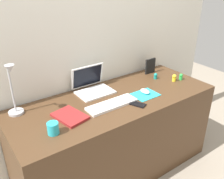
{
  "coord_description": "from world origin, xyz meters",
  "views": [
    {
      "loc": [
        -1.05,
        -1.42,
        1.69
      ],
      "look_at": [
        -0.03,
        0.0,
        0.83
      ],
      "focal_mm": 39.66,
      "sensor_mm": 36.0,
      "label": 1
    }
  ],
  "objects_px": {
    "notebook_pad": "(70,116)",
    "toy_figurine_teal": "(156,76)",
    "desk_lamp": "(13,91)",
    "laptop": "(92,85)",
    "keyboard": "(112,104)",
    "toy_figurine_green": "(181,77)",
    "picture_frame": "(150,66)",
    "mouse": "(145,91)",
    "cell_phone": "(137,104)",
    "coffee_mug": "(53,128)",
    "toy_figurine_yellow": "(174,78)"
  },
  "relations": [
    {
      "from": "desk_lamp",
      "to": "picture_frame",
      "type": "distance_m",
      "value": 1.33
    },
    {
      "from": "keyboard",
      "to": "notebook_pad",
      "type": "distance_m",
      "value": 0.34
    },
    {
      "from": "toy_figurine_teal",
      "to": "cell_phone",
      "type": "bearing_deg",
      "value": -149.06
    },
    {
      "from": "desk_lamp",
      "to": "notebook_pad",
      "type": "bearing_deg",
      "value": -40.68
    },
    {
      "from": "notebook_pad",
      "to": "picture_frame",
      "type": "distance_m",
      "value": 1.07
    },
    {
      "from": "cell_phone",
      "to": "coffee_mug",
      "type": "distance_m",
      "value": 0.68
    },
    {
      "from": "laptop",
      "to": "toy_figurine_green",
      "type": "distance_m",
      "value": 0.86
    },
    {
      "from": "mouse",
      "to": "cell_phone",
      "type": "bearing_deg",
      "value": -148.5
    },
    {
      "from": "toy_figurine_yellow",
      "to": "notebook_pad",
      "type": "bearing_deg",
      "value": -179.98
    },
    {
      "from": "cell_phone",
      "to": "toy_figurine_yellow",
      "type": "xyz_separation_m",
      "value": [
        0.57,
        0.14,
        0.03
      ]
    },
    {
      "from": "toy_figurine_green",
      "to": "cell_phone",
      "type": "bearing_deg",
      "value": -169.02
    },
    {
      "from": "picture_frame",
      "to": "toy_figurine_teal",
      "type": "xyz_separation_m",
      "value": [
        -0.06,
        -0.14,
        -0.05
      ]
    },
    {
      "from": "desk_lamp",
      "to": "toy_figurine_yellow",
      "type": "relative_size",
      "value": 5.83
    },
    {
      "from": "cell_phone",
      "to": "notebook_pad",
      "type": "bearing_deg",
      "value": 140.88
    },
    {
      "from": "desk_lamp",
      "to": "laptop",
      "type": "bearing_deg",
      "value": 1.98
    },
    {
      "from": "desk_lamp",
      "to": "coffee_mug",
      "type": "relative_size",
      "value": 5.01
    },
    {
      "from": "desk_lamp",
      "to": "toy_figurine_green",
      "type": "distance_m",
      "value": 1.48
    },
    {
      "from": "keyboard",
      "to": "toy_figurine_teal",
      "type": "xyz_separation_m",
      "value": [
        0.64,
        0.18,
        0.02
      ]
    },
    {
      "from": "cell_phone",
      "to": "coffee_mug",
      "type": "bearing_deg",
      "value": 153.68
    },
    {
      "from": "notebook_pad",
      "to": "mouse",
      "type": "bearing_deg",
      "value": -14.38
    },
    {
      "from": "desk_lamp",
      "to": "toy_figurine_teal",
      "type": "relative_size",
      "value": 6.93
    },
    {
      "from": "mouse",
      "to": "cell_phone",
      "type": "relative_size",
      "value": 0.75
    },
    {
      "from": "cell_phone",
      "to": "toy_figurine_teal",
      "type": "xyz_separation_m",
      "value": [
        0.47,
        0.28,
        0.02
      ]
    },
    {
      "from": "cell_phone",
      "to": "picture_frame",
      "type": "height_order",
      "value": "picture_frame"
    },
    {
      "from": "toy_figurine_yellow",
      "to": "toy_figurine_green",
      "type": "xyz_separation_m",
      "value": [
        0.08,
        -0.01,
        -0.0
      ]
    },
    {
      "from": "toy_figurine_yellow",
      "to": "laptop",
      "type": "bearing_deg",
      "value": 159.53
    },
    {
      "from": "keyboard",
      "to": "notebook_pad",
      "type": "relative_size",
      "value": 1.71
    },
    {
      "from": "mouse",
      "to": "picture_frame",
      "type": "distance_m",
      "value": 0.47
    },
    {
      "from": "coffee_mug",
      "to": "notebook_pad",
      "type": "bearing_deg",
      "value": 32.6
    },
    {
      "from": "notebook_pad",
      "to": "coffee_mug",
      "type": "distance_m",
      "value": 0.2
    },
    {
      "from": "laptop",
      "to": "keyboard",
      "type": "distance_m",
      "value": 0.31
    },
    {
      "from": "laptop",
      "to": "toy_figurine_green",
      "type": "xyz_separation_m",
      "value": [
        0.81,
        -0.29,
        -0.02
      ]
    },
    {
      "from": "toy_figurine_yellow",
      "to": "cell_phone",
      "type": "bearing_deg",
      "value": -166.22
    },
    {
      "from": "notebook_pad",
      "to": "toy_figurine_yellow",
      "type": "distance_m",
      "value": 1.08
    },
    {
      "from": "notebook_pad",
      "to": "toy_figurine_teal",
      "type": "distance_m",
      "value": 0.99
    },
    {
      "from": "laptop",
      "to": "cell_phone",
      "type": "xyz_separation_m",
      "value": [
        0.16,
        -0.41,
        -0.05
      ]
    },
    {
      "from": "coffee_mug",
      "to": "toy_figurine_yellow",
      "type": "bearing_deg",
      "value": 5.02
    },
    {
      "from": "desk_lamp",
      "to": "notebook_pad",
      "type": "relative_size",
      "value": 1.66
    },
    {
      "from": "notebook_pad",
      "to": "picture_frame",
      "type": "height_order",
      "value": "picture_frame"
    },
    {
      "from": "desk_lamp",
      "to": "coffee_mug",
      "type": "height_order",
      "value": "desk_lamp"
    },
    {
      "from": "mouse",
      "to": "coffee_mug",
      "type": "distance_m",
      "value": 0.86
    },
    {
      "from": "desk_lamp",
      "to": "toy_figurine_yellow",
      "type": "height_order",
      "value": "desk_lamp"
    },
    {
      "from": "mouse",
      "to": "toy_figurine_yellow",
      "type": "distance_m",
      "value": 0.39
    },
    {
      "from": "mouse",
      "to": "toy_figurine_green",
      "type": "distance_m",
      "value": 0.47
    },
    {
      "from": "laptop",
      "to": "desk_lamp",
      "type": "distance_m",
      "value": 0.65
    },
    {
      "from": "cell_phone",
      "to": "toy_figurine_green",
      "type": "bearing_deg",
      "value": -12.82
    },
    {
      "from": "notebook_pad",
      "to": "picture_frame",
      "type": "bearing_deg",
      "value": 3.28
    },
    {
      "from": "keyboard",
      "to": "toy_figurine_yellow",
      "type": "bearing_deg",
      "value": 2.77
    },
    {
      "from": "toy_figurine_green",
      "to": "desk_lamp",
      "type": "bearing_deg",
      "value": 169.64
    },
    {
      "from": "keyboard",
      "to": "coffee_mug",
      "type": "height_order",
      "value": "coffee_mug"
    }
  ]
}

